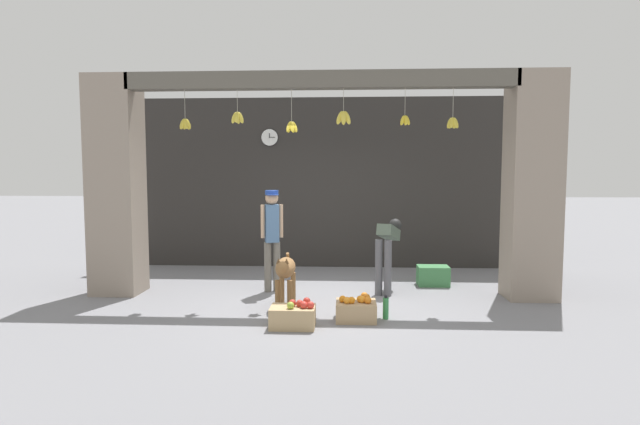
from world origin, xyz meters
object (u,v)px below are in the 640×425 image
at_px(shopkeeper, 272,233).
at_px(produce_box_green, 433,276).
at_px(dog, 285,271).
at_px(fruit_crate_oranges, 356,310).
at_px(worker_stooping, 388,245).
at_px(fruit_crate_apples, 293,316).
at_px(water_bottle, 386,308).
at_px(wall_clock, 270,137).

relative_size(shopkeeper, produce_box_green, 3.13).
bearing_deg(dog, fruit_crate_oranges, 61.75).
bearing_deg(worker_stooping, fruit_crate_apples, -104.71).
bearing_deg(water_bottle, fruit_crate_apples, -160.48).
bearing_deg(produce_box_green, worker_stooping, -148.03).
bearing_deg(fruit_crate_oranges, dog, 152.69).
relative_size(dog, produce_box_green, 1.92).
bearing_deg(worker_stooping, water_bottle, -75.47).
distance_m(worker_stooping, wall_clock, 3.38).
bearing_deg(fruit_crate_oranges, wall_clock, 114.78).
relative_size(produce_box_green, wall_clock, 1.50).
bearing_deg(fruit_crate_oranges, worker_stooping, 71.21).
bearing_deg(water_bottle, worker_stooping, 84.51).
distance_m(produce_box_green, wall_clock, 4.00).
xyz_separation_m(produce_box_green, wall_clock, (-2.88, 1.48, 2.34)).
relative_size(worker_stooping, fruit_crate_apples, 2.07).
bearing_deg(water_bottle, shopkeeper, 140.20).
height_order(worker_stooping, fruit_crate_oranges, worker_stooping).
xyz_separation_m(worker_stooping, fruit_crate_apples, (-1.26, -1.82, -0.59)).
height_order(fruit_crate_apples, wall_clock, wall_clock).
relative_size(dog, water_bottle, 3.22).
xyz_separation_m(dog, wall_clock, (-0.65, 2.97, 1.98)).
distance_m(dog, produce_box_green, 2.71).
height_order(shopkeeper, produce_box_green, shopkeeper).
height_order(dog, water_bottle, dog).
xyz_separation_m(shopkeeper, fruit_crate_oranges, (1.26, -1.44, -0.78)).
relative_size(dog, wall_clock, 2.88).
distance_m(produce_box_green, water_bottle, 2.11).
relative_size(dog, worker_stooping, 0.87).
distance_m(worker_stooping, produce_box_green, 1.08).
height_order(fruit_crate_apples, water_bottle, fruit_crate_apples).
xyz_separation_m(dog, produce_box_green, (2.23, 1.49, -0.36)).
distance_m(fruit_crate_oranges, water_bottle, 0.38).
xyz_separation_m(dog, fruit_crate_apples, (0.19, -0.81, -0.38)).
bearing_deg(shopkeeper, produce_box_green, 175.54).
relative_size(shopkeeper, fruit_crate_oranges, 3.15).
bearing_deg(dog, produce_box_green, 122.80).
bearing_deg(fruit_crate_apples, water_bottle, 19.52).
height_order(shopkeeper, worker_stooping, shopkeeper).
xyz_separation_m(shopkeeper, water_bottle, (1.63, -1.36, -0.77)).
bearing_deg(produce_box_green, water_bottle, -115.68).
bearing_deg(produce_box_green, fruit_crate_apples, -131.52).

